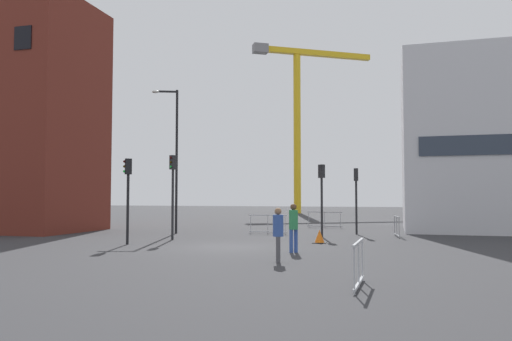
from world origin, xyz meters
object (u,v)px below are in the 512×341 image
object	(u,v)px
traffic_light_island	(356,190)
pedestrian_walking	(293,224)
traffic_light_crosswalk	(322,188)
traffic_cone_by_barrier	(320,237)
streetlamp_tall	(174,151)
traffic_light_corner	(173,183)
pedestrian_waiting	(278,230)
traffic_light_near	(128,186)
construction_crane	(299,103)

from	to	relation	value
traffic_light_island	pedestrian_walking	size ratio (longest dim) A/B	2.00
traffic_light_crosswalk	traffic_cone_by_barrier	xyz separation A→B (m)	(0.35, -3.25, -2.27)
streetlamp_tall	traffic_cone_by_barrier	distance (m)	10.53
traffic_light_corner	traffic_cone_by_barrier	distance (m)	7.60
traffic_cone_by_barrier	pedestrian_waiting	bearing A→B (deg)	-92.75
streetlamp_tall	traffic_light_crosswalk	xyz separation A→B (m)	(8.54, -0.19, -2.20)
traffic_light_corner	traffic_light_near	world-z (taller)	traffic_light_corner
construction_crane	pedestrian_walking	world-z (taller)	construction_crane
construction_crane	traffic_light_corner	size ratio (longest dim) A/B	5.05
traffic_light_corner	pedestrian_waiting	distance (m)	9.63
traffic_light_crosswalk	traffic_light_corner	world-z (taller)	traffic_light_corner
traffic_light_corner	pedestrian_walking	bearing A→B (deg)	-28.71
traffic_light_crosswalk	traffic_light_corner	size ratio (longest dim) A/B	0.91
traffic_light_island	traffic_cone_by_barrier	world-z (taller)	traffic_light_island
pedestrian_walking	traffic_cone_by_barrier	xyz separation A→B (m)	(0.39, 4.04, -0.80)
construction_crane	traffic_light_crosswalk	xyz separation A→B (m)	(7.71, -34.92, -11.36)
traffic_light_crosswalk	traffic_light_corner	bearing A→B (deg)	-152.35
traffic_light_near	pedestrian_waiting	xyz separation A→B (m)	(7.78, -3.93, -1.54)
construction_crane	pedestrian_walking	distance (m)	44.77
streetlamp_tall	traffic_light_island	bearing A→B (deg)	12.31
streetlamp_tall	traffic_light_near	distance (m)	6.79
construction_crane	traffic_light_crosswalk	distance (m)	37.52
traffic_light_near	streetlamp_tall	bearing A→B (deg)	96.96
traffic_light_crosswalk	pedestrian_waiting	world-z (taller)	traffic_light_crosswalk
streetlamp_tall	pedestrian_waiting	world-z (taller)	streetlamp_tall
pedestrian_walking	traffic_light_near	bearing A→B (deg)	171.92
streetlamp_tall	pedestrian_waiting	xyz separation A→B (m)	(8.56, -10.32, -3.73)
traffic_light_crosswalk	pedestrian_waiting	xyz separation A→B (m)	(0.02, -10.12, -1.53)
traffic_light_corner	traffic_cone_by_barrier	xyz separation A→B (m)	(7.17, 0.33, -2.49)
traffic_light_corner	traffic_light_island	bearing A→B (deg)	35.37
traffic_light_near	pedestrian_waiting	distance (m)	8.85
streetlamp_tall	pedestrian_waiting	bearing A→B (deg)	-50.32
streetlamp_tall	traffic_light_crosswalk	world-z (taller)	streetlamp_tall
streetlamp_tall	pedestrian_waiting	distance (m)	13.91
traffic_light_island	traffic_light_near	size ratio (longest dim) A/B	0.97
traffic_light_crosswalk	pedestrian_walking	distance (m)	7.43
construction_crane	pedestrian_walking	xyz separation A→B (m)	(7.67, -42.21, -12.83)
pedestrian_waiting	traffic_cone_by_barrier	bearing A→B (deg)	87.25
pedestrian_walking	traffic_light_island	bearing A→B (deg)	80.37
traffic_light_corner	traffic_light_near	xyz separation A→B (m)	(-0.94, -2.62, -0.21)
traffic_light_near	pedestrian_waiting	size ratio (longest dim) A/B	2.16
streetlamp_tall	traffic_cone_by_barrier	world-z (taller)	streetlamp_tall
construction_crane	streetlamp_tall	distance (m)	35.92
traffic_light_crosswalk	pedestrian_waiting	size ratio (longest dim) A/B	2.15
construction_crane	traffic_light_island	distance (m)	35.70
traffic_light_island	pedestrian_waiting	size ratio (longest dim) A/B	2.10
construction_crane	pedestrian_waiting	size ratio (longest dim) A/B	11.90
pedestrian_waiting	traffic_light_crosswalk	bearing A→B (deg)	90.13
traffic_light_corner	pedestrian_walking	size ratio (longest dim) A/B	2.24
streetlamp_tall	traffic_light_corner	size ratio (longest dim) A/B	2.00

